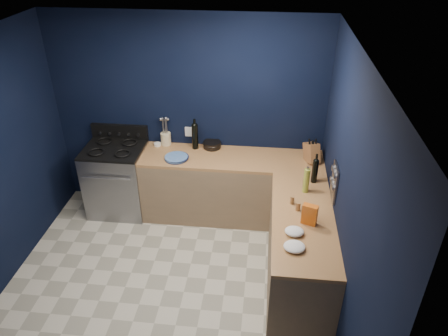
# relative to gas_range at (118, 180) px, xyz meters

# --- Properties ---
(floor) EXTENTS (3.50, 3.50, 0.02)m
(floor) POSITION_rel_gas_range_xyz_m (0.93, -1.42, -0.47)
(floor) COLOR beige
(floor) RESTS_ON ground
(ceiling) EXTENTS (3.50, 3.50, 0.02)m
(ceiling) POSITION_rel_gas_range_xyz_m (0.93, -1.42, 2.15)
(ceiling) COLOR silver
(ceiling) RESTS_ON ground
(wall_back) EXTENTS (3.50, 0.02, 2.60)m
(wall_back) POSITION_rel_gas_range_xyz_m (0.93, 0.34, 0.84)
(wall_back) COLOR black
(wall_back) RESTS_ON ground
(wall_right) EXTENTS (0.02, 3.50, 2.60)m
(wall_right) POSITION_rel_gas_range_xyz_m (2.69, -1.42, 0.84)
(wall_right) COLOR black
(wall_right) RESTS_ON ground
(cab_back) EXTENTS (2.30, 0.63, 0.86)m
(cab_back) POSITION_rel_gas_range_xyz_m (1.53, 0.02, -0.03)
(cab_back) COLOR #85694B
(cab_back) RESTS_ON floor
(top_back) EXTENTS (2.30, 0.63, 0.04)m
(top_back) POSITION_rel_gas_range_xyz_m (1.53, 0.02, 0.42)
(top_back) COLOR brown
(top_back) RESTS_ON cab_back
(cab_right) EXTENTS (0.63, 1.67, 0.86)m
(cab_right) POSITION_rel_gas_range_xyz_m (2.37, -1.13, -0.03)
(cab_right) COLOR #85694B
(cab_right) RESTS_ON floor
(top_right) EXTENTS (0.63, 1.67, 0.04)m
(top_right) POSITION_rel_gas_range_xyz_m (2.37, -1.13, 0.42)
(top_right) COLOR brown
(top_right) RESTS_ON cab_right
(gas_range) EXTENTS (0.76, 0.66, 0.92)m
(gas_range) POSITION_rel_gas_range_xyz_m (0.00, 0.00, 0.00)
(gas_range) COLOR gray
(gas_range) RESTS_ON floor
(oven_door) EXTENTS (0.59, 0.02, 0.42)m
(oven_door) POSITION_rel_gas_range_xyz_m (0.00, -0.32, -0.01)
(oven_door) COLOR black
(oven_door) RESTS_ON gas_range
(cooktop) EXTENTS (0.76, 0.66, 0.03)m
(cooktop) POSITION_rel_gas_range_xyz_m (0.00, 0.00, 0.48)
(cooktop) COLOR black
(cooktop) RESTS_ON gas_range
(backguard) EXTENTS (0.76, 0.06, 0.20)m
(backguard) POSITION_rel_gas_range_xyz_m (0.00, 0.30, 0.58)
(backguard) COLOR black
(backguard) RESTS_ON gas_range
(spice_panel) EXTENTS (0.02, 0.28, 0.38)m
(spice_panel) POSITION_rel_gas_range_xyz_m (2.67, -0.87, 0.72)
(spice_panel) COLOR gray
(spice_panel) RESTS_ON wall_right
(wall_outlet) EXTENTS (0.09, 0.02, 0.13)m
(wall_outlet) POSITION_rel_gas_range_xyz_m (0.93, 0.32, 0.62)
(wall_outlet) COLOR white
(wall_outlet) RESTS_ON wall_back
(plate_stack) EXTENTS (0.33, 0.33, 0.04)m
(plate_stack) POSITION_rel_gas_range_xyz_m (0.85, -0.10, 0.46)
(plate_stack) COLOR #3A67A8
(plate_stack) RESTS_ON top_back
(ramekin) EXTENTS (0.10, 0.10, 0.04)m
(ramekin) POSITION_rel_gas_range_xyz_m (0.52, 0.22, 0.46)
(ramekin) COLOR white
(ramekin) RESTS_ON top_back
(utensil_crock) EXTENTS (0.16, 0.16, 0.17)m
(utensil_crock) POSITION_rel_gas_range_xyz_m (0.63, 0.27, 0.52)
(utensil_crock) COLOR beige
(utensil_crock) RESTS_ON top_back
(wine_bottle_back) EXTENTS (0.10, 0.10, 0.33)m
(wine_bottle_back) POSITION_rel_gas_range_xyz_m (1.03, 0.21, 0.61)
(wine_bottle_back) COLOR black
(wine_bottle_back) RESTS_ON top_back
(lemon_basket) EXTENTS (0.26, 0.26, 0.09)m
(lemon_basket) POSITION_rel_gas_range_xyz_m (1.25, 0.25, 0.48)
(lemon_basket) COLOR black
(lemon_basket) RESTS_ON top_back
(knife_block) EXTENTS (0.22, 0.31, 0.29)m
(knife_block) POSITION_rel_gas_range_xyz_m (2.51, 0.03, 0.56)
(knife_block) COLOR brown
(knife_block) RESTS_ON top_back
(wine_bottle_right) EXTENTS (0.09, 0.09, 0.28)m
(wine_bottle_right) POSITION_rel_gas_range_xyz_m (2.51, -0.45, 0.58)
(wine_bottle_right) COLOR black
(wine_bottle_right) RESTS_ON top_right
(oil_bottle) EXTENTS (0.08, 0.08, 0.29)m
(oil_bottle) POSITION_rel_gas_range_xyz_m (2.41, -0.66, 0.58)
(oil_bottle) COLOR olive
(oil_bottle) RESTS_ON top_right
(spice_jar_near) EXTENTS (0.05, 0.05, 0.09)m
(spice_jar_near) POSITION_rel_gas_range_xyz_m (2.26, -0.90, 0.49)
(spice_jar_near) COLOR olive
(spice_jar_near) RESTS_ON top_right
(spice_jar_far) EXTENTS (0.06, 0.06, 0.10)m
(spice_jar_far) POSITION_rel_gas_range_xyz_m (2.31, -1.01, 0.49)
(spice_jar_far) COLOR olive
(spice_jar_far) RESTS_ON top_right
(crouton_bag) EXTENTS (0.16, 0.12, 0.22)m
(crouton_bag) POSITION_rel_gas_range_xyz_m (2.41, -1.22, 0.55)
(crouton_bag) COLOR red
(crouton_bag) RESTS_ON top_right
(towel_front) EXTENTS (0.22, 0.21, 0.06)m
(towel_front) POSITION_rel_gas_range_xyz_m (2.26, -1.40, 0.47)
(towel_front) COLOR white
(towel_front) RESTS_ON top_right
(towel_end) EXTENTS (0.24, 0.23, 0.06)m
(towel_end) POSITION_rel_gas_range_xyz_m (2.26, -1.62, 0.47)
(towel_end) COLOR white
(towel_end) RESTS_ON top_right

